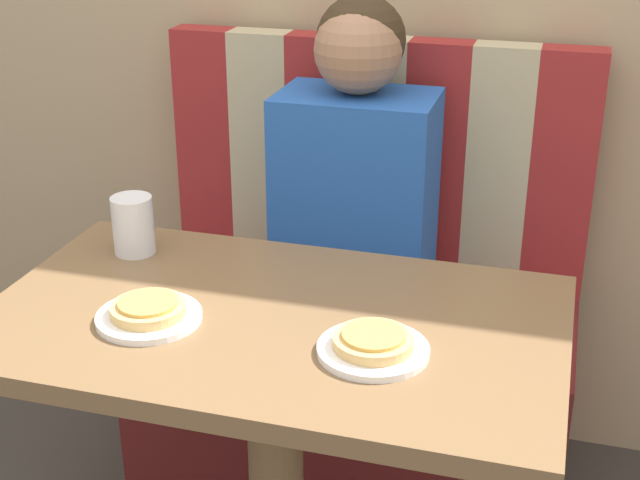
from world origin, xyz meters
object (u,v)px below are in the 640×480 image
(plate_right, at_px, (373,350))
(drinking_cup, at_px, (133,225))
(plate_left, at_px, (149,317))
(pizza_right, at_px, (373,340))
(pizza_left, at_px, (148,308))
(person, at_px, (356,166))

(plate_right, height_order, drinking_cup, drinking_cup)
(plate_left, distance_m, drinking_cup, 0.29)
(plate_left, distance_m, pizza_right, 0.38)
(pizza_right, height_order, drinking_cup, drinking_cup)
(plate_left, height_order, pizza_left, pizza_left)
(pizza_left, relative_size, drinking_cup, 1.11)
(person, height_order, plate_right, person)
(plate_right, distance_m, pizza_right, 0.02)
(person, bearing_deg, plate_right, -73.72)
(person, height_order, drinking_cup, person)
(plate_right, height_order, pizza_right, pizza_right)
(person, xyz_separation_m, pizza_left, (-0.19, -0.65, -0.05))
(person, relative_size, plate_left, 4.08)
(plate_left, bearing_deg, pizza_right, 0.00)
(pizza_right, bearing_deg, person, 106.28)
(pizza_left, bearing_deg, plate_right, 0.00)
(person, relative_size, pizza_right, 5.68)
(person, xyz_separation_m, plate_left, (-0.19, -0.65, -0.07))
(plate_left, bearing_deg, drinking_cup, 121.44)
(plate_left, bearing_deg, pizza_left, 180.00)
(plate_left, distance_m, pizza_left, 0.02)
(plate_right, bearing_deg, drinking_cup, 155.34)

